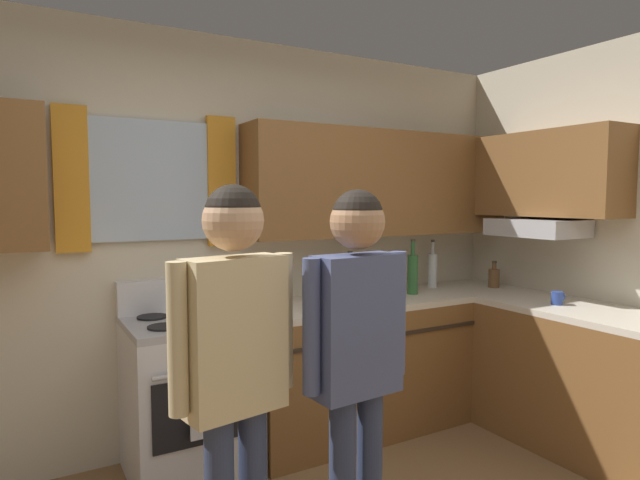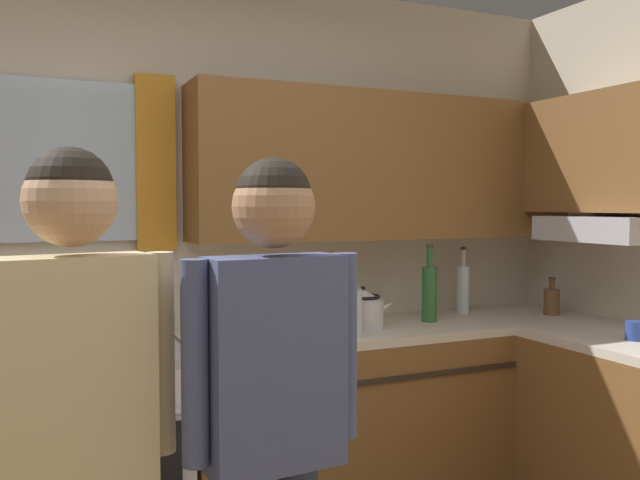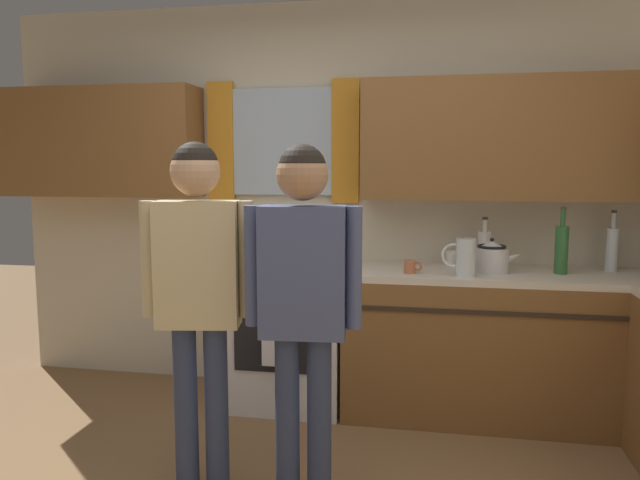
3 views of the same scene
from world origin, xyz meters
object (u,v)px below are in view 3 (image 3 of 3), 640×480
(bottle_tall_clear, at_px, (612,248))
(stovetop_kettle, at_px, (492,256))
(water_pitcher, at_px, (465,257))
(bottle_milk_white, at_px, (484,248))
(stove_oven, at_px, (292,331))
(adult_left, at_px, (198,277))
(cup_terracotta, at_px, (411,267))
(adult_in_plaid, at_px, (303,286))
(mug_ceramic_white, at_px, (452,257))
(bottle_wine_green, at_px, (562,248))

(bottle_tall_clear, xyz_separation_m, stovetop_kettle, (-0.71, -0.17, -0.05))
(water_pitcher, bearing_deg, bottle_milk_white, 69.53)
(stove_oven, distance_m, adult_left, 1.30)
(cup_terracotta, relative_size, adult_left, 0.07)
(bottle_milk_white, bearing_deg, adult_in_plaid, -122.04)
(stovetop_kettle, xyz_separation_m, adult_left, (-1.39, -1.13, 0.03))
(bottle_tall_clear, relative_size, bottle_milk_white, 1.17)
(mug_ceramic_white, distance_m, adult_in_plaid, 1.57)
(cup_terracotta, distance_m, stovetop_kettle, 0.49)
(cup_terracotta, bearing_deg, water_pitcher, -9.45)
(bottle_wine_green, bearing_deg, adult_in_plaid, -136.78)
(bottle_milk_white, bearing_deg, bottle_wine_green, -21.94)
(stovetop_kettle, xyz_separation_m, adult_in_plaid, (-0.89, -1.18, 0.02))
(stove_oven, height_order, bottle_milk_white, bottle_milk_white)
(stovetop_kettle, distance_m, water_pitcher, 0.24)
(water_pitcher, relative_size, adult_in_plaid, 0.14)
(cup_terracotta, distance_m, water_pitcher, 0.32)
(water_pitcher, height_order, adult_in_plaid, adult_in_plaid)
(adult_left, bearing_deg, stove_oven, 82.21)
(bottle_milk_white, bearing_deg, adult_left, -135.71)
(bottle_wine_green, distance_m, cup_terracotta, 0.89)
(stove_oven, xyz_separation_m, adult_left, (-0.16, -1.16, 0.56))
(stovetop_kettle, distance_m, adult_in_plaid, 1.48)
(mug_ceramic_white, bearing_deg, cup_terracotta, -125.50)
(water_pitcher, distance_m, adult_left, 1.55)
(bottle_tall_clear, height_order, mug_ceramic_white, bottle_tall_clear)
(stove_oven, relative_size, water_pitcher, 5.00)
(bottle_wine_green, height_order, adult_in_plaid, adult_in_plaid)
(bottle_milk_white, height_order, stovetop_kettle, bottle_milk_white)
(cup_terracotta, xyz_separation_m, adult_left, (-0.92, -1.01, 0.09))
(stove_oven, bearing_deg, cup_terracotta, -11.67)
(stove_oven, height_order, bottle_tall_clear, bottle_tall_clear)
(cup_terracotta, relative_size, adult_in_plaid, 0.07)
(mug_ceramic_white, bearing_deg, adult_in_plaid, -115.43)
(bottle_wine_green, distance_m, bottle_milk_white, 0.46)
(cup_terracotta, bearing_deg, adult_in_plaid, -111.61)
(bottle_milk_white, relative_size, water_pitcher, 1.42)
(stove_oven, relative_size, bottle_wine_green, 2.79)
(bottle_tall_clear, relative_size, stovetop_kettle, 1.34)
(adult_left, bearing_deg, stovetop_kettle, 39.10)
(cup_terracotta, xyz_separation_m, water_pitcher, (0.30, -0.05, 0.07))
(adult_in_plaid, bearing_deg, cup_terracotta, 68.39)
(adult_left, bearing_deg, bottle_tall_clear, 31.80)
(water_pitcher, bearing_deg, mug_ceramic_white, 97.42)
(stovetop_kettle, bearing_deg, bottle_wine_green, 3.99)
(mug_ceramic_white, xyz_separation_m, stovetop_kettle, (0.22, -0.23, 0.05))
(bottle_wine_green, height_order, adult_left, adult_left)
(bottle_tall_clear, bearing_deg, adult_in_plaid, -139.79)
(cup_terracotta, height_order, mug_ceramic_white, mug_ceramic_white)
(bottle_tall_clear, distance_m, bottle_wine_green, 0.35)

